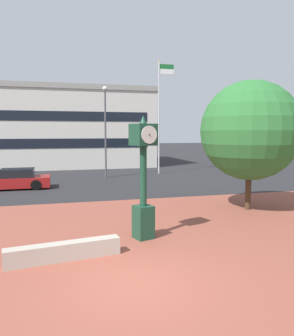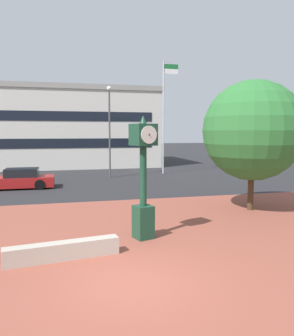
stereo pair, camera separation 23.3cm
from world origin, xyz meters
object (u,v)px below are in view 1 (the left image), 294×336
Objects in this scene: street_clock at (143,177)px; car_street_near at (15,180)px; plaza_tree at (253,133)px; flagpole_primary at (160,111)px; civic_building at (49,128)px; street_lamp_post at (105,123)px.

street_clock is 0.94× the size of car_street_near.
plaza_tree is (6.03, 3.07, 1.47)m from street_clock.
street_clock is 0.43× the size of flagpole_primary.
civic_building reaches higher than plaza_tree.
civic_building is (-9.61, 24.37, 0.52)m from plaza_tree.
car_street_near is 13.40m from flagpole_primary.
civic_building is at bearing -6.52° from car_street_near.
street_lamp_post is at bearing 112.16° from plaza_tree.
civic_building is (1.81, 15.59, 3.51)m from car_street_near.
street_lamp_post is at bearing -69.16° from civic_building.
flagpole_primary is at bearing -64.57° from car_street_near.
street_clock is 0.58× the size of street_lamp_post.
civic_building is (-3.58, 27.44, 2.00)m from street_clock.
street_clock is 18.48m from flagpole_primary.
plaza_tree is 14.25m from flagpole_primary.
flagpole_primary reaches higher than street_clock.
street_lamp_post is (-4.96, -1.61, -1.13)m from flagpole_primary.
flagpole_primary is at bearing 90.55° from plaza_tree.
flagpole_primary is 0.44× the size of civic_building.
flagpole_primary is (-0.14, 14.12, 1.89)m from plaza_tree.
flagpole_primary reaches higher than street_lamp_post.
plaza_tree is 13.54m from street_lamp_post.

